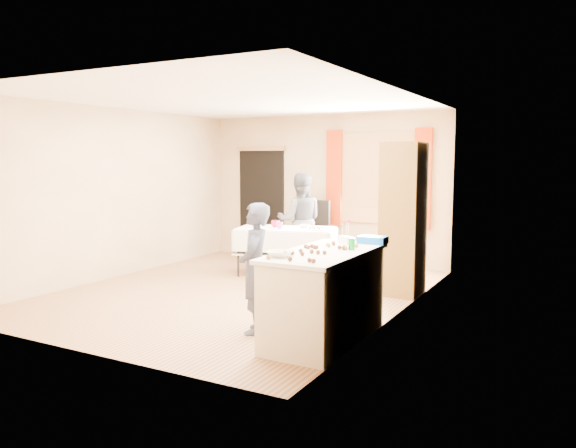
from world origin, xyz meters
The scene contains 29 objects.
floor centered at (0.00, 0.00, -0.01)m, with size 4.50×5.50×0.02m, color #9E7047.
ceiling centered at (0.00, 0.00, 2.61)m, with size 4.50×5.50×0.02m, color white.
wall_back centered at (0.00, 2.76, 1.30)m, with size 4.50×0.02×2.60m, color tan.
wall_front centered at (0.00, -2.76, 1.30)m, with size 4.50×0.02×2.60m, color tan.
wall_left centered at (-2.26, 0.00, 1.30)m, with size 0.02×5.50×2.60m, color tan.
wall_right centered at (2.26, 0.00, 1.30)m, with size 0.02×5.50×2.60m, color tan.
window_frame centered at (1.00, 2.72, 1.50)m, with size 1.32×0.06×1.52m, color olive.
window_pane centered at (1.00, 2.71, 1.50)m, with size 1.20×0.02×1.40m, color white.
curtain_left centered at (0.22, 2.67, 1.50)m, with size 0.28×0.06×1.65m, color #9C2908.
curtain_right centered at (1.78, 2.67, 1.50)m, with size 0.28×0.06×1.65m, color #9C2908.
doorway centered at (-1.30, 2.73, 1.00)m, with size 0.95×0.04×2.00m, color black.
door_lintel centered at (-1.30, 2.70, 2.02)m, with size 1.05×0.06×0.08m, color olive.
cabinet centered at (1.99, 0.97, 1.02)m, with size 0.50×0.60×2.05m, color brown.
counter centered at (1.89, -1.31, 0.45)m, with size 0.76×1.61×0.91m.
party_table centered at (0.00, 1.32, 0.45)m, with size 1.68×1.15×0.75m.
chair centered at (-0.02, 2.31, 0.33)m, with size 0.54×0.54×1.11m.
girl centered at (1.14, -1.43, 0.69)m, with size 0.49×0.59×1.37m, color #2A2F47.
woman centered at (-0.08, 1.96, 0.80)m, with size 0.97×0.91×1.59m, color black.
soda_can centered at (2.10, -1.12, 0.97)m, with size 0.07×0.07×0.12m, color #098F25.
mixing_bowl centered at (1.66, -1.82, 0.94)m, with size 0.26×0.26×0.06m, color white.
foam_block centered at (1.87, -0.75, 0.95)m, with size 0.15×0.10×0.08m, color white.
blue_basket centered at (2.13, -0.61, 0.95)m, with size 0.30×0.20×0.08m, color blue.
pitcher centered at (-0.42, 1.09, 0.86)m, with size 0.11×0.11×0.22m, color silver.
cup_red centered at (-0.18, 1.31, 0.80)m, with size 0.15×0.15×0.11m, color #BA0B32.
cup_rainbow centered at (-0.02, 1.16, 0.80)m, with size 0.14×0.14×0.11m, color red.
small_bowl centered at (0.24, 1.49, 0.77)m, with size 0.16×0.16×0.05m, color white.
pastry_tray centered at (0.54, 1.31, 0.76)m, with size 0.28×0.20×0.02m, color white.
bottle centered at (-0.62, 1.38, 0.84)m, with size 0.11×0.11×0.18m, color white.
cake_balls centered at (1.84, -1.42, 0.93)m, with size 0.50×1.13×0.04m.
Camera 1 is at (4.21, -6.34, 1.82)m, focal length 35.00 mm.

